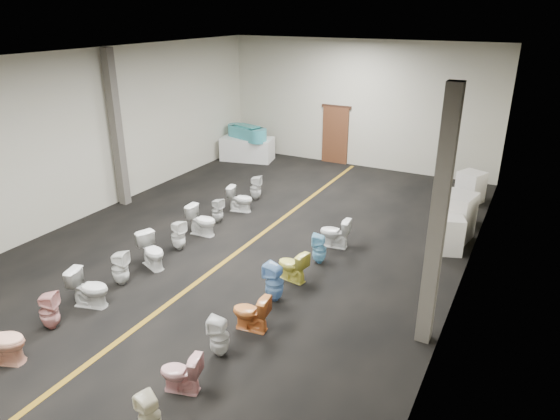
# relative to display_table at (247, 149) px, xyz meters

# --- Properties ---
(floor) EXTENTS (16.00, 16.00, 0.00)m
(floor) POSITION_rel_display_table_xyz_m (3.90, -6.69, -0.43)
(floor) COLOR black
(floor) RESTS_ON ground
(ceiling) EXTENTS (16.00, 16.00, 0.00)m
(ceiling) POSITION_rel_display_table_xyz_m (3.90, -6.69, 4.07)
(ceiling) COLOR black
(ceiling) RESTS_ON ground
(wall_back) EXTENTS (10.00, 0.00, 10.00)m
(wall_back) POSITION_rel_display_table_xyz_m (3.90, 1.31, 1.82)
(wall_back) COLOR #BBB79F
(wall_back) RESTS_ON ground
(wall_left) EXTENTS (0.00, 16.00, 16.00)m
(wall_left) POSITION_rel_display_table_xyz_m (-1.10, -6.69, 1.82)
(wall_left) COLOR #BBB79F
(wall_left) RESTS_ON ground
(wall_right) EXTENTS (0.00, 16.00, 16.00)m
(wall_right) POSITION_rel_display_table_xyz_m (8.90, -6.69, 1.82)
(wall_right) COLOR #BBB79F
(wall_right) RESTS_ON ground
(aisle_stripe) EXTENTS (0.12, 15.60, 0.01)m
(aisle_stripe) POSITION_rel_display_table_xyz_m (3.90, -6.69, -0.43)
(aisle_stripe) COLOR #845D13
(aisle_stripe) RESTS_ON floor
(back_door) EXTENTS (1.00, 0.10, 2.10)m
(back_door) POSITION_rel_display_table_xyz_m (3.10, 1.25, 0.62)
(back_door) COLOR #562D19
(back_door) RESTS_ON floor
(door_frame) EXTENTS (1.15, 0.08, 0.10)m
(door_frame) POSITION_rel_display_table_xyz_m (3.10, 1.26, 1.69)
(door_frame) COLOR #331C11
(door_frame) RESTS_ON back_door
(column_left) EXTENTS (0.25, 0.25, 4.50)m
(column_left) POSITION_rel_display_table_xyz_m (-0.85, -5.69, 1.82)
(column_left) COLOR #59544C
(column_left) RESTS_ON floor
(column_right) EXTENTS (0.25, 0.25, 4.50)m
(column_right) POSITION_rel_display_table_xyz_m (8.65, -8.19, 1.82)
(column_right) COLOR #59544C
(column_right) RESTS_ON floor
(display_table) EXTENTS (2.11, 1.38, 0.87)m
(display_table) POSITION_rel_display_table_xyz_m (0.00, 0.00, 0.00)
(display_table) COLOR white
(display_table) RESTS_ON floor
(bathtub) EXTENTS (1.81, 0.99, 0.55)m
(bathtub) POSITION_rel_display_table_xyz_m (0.00, 0.00, 0.64)
(bathtub) COLOR teal
(bathtub) RESTS_ON display_table
(appliance_crate_a) EXTENTS (0.90, 0.90, 0.90)m
(appliance_crate_a) POSITION_rel_display_table_xyz_m (8.30, -4.45, 0.02)
(appliance_crate_a) COLOR silver
(appliance_crate_a) RESTS_ON floor
(appliance_crate_b) EXTENTS (1.03, 1.03, 1.21)m
(appliance_crate_b) POSITION_rel_display_table_xyz_m (8.30, -3.65, 0.17)
(appliance_crate_b) COLOR silver
(appliance_crate_b) RESTS_ON floor
(appliance_crate_c) EXTENTS (0.71, 0.71, 0.75)m
(appliance_crate_c) POSITION_rel_display_table_xyz_m (8.30, -2.47, -0.06)
(appliance_crate_c) COLOR silver
(appliance_crate_c) RESTS_ON floor
(appliance_crate_d) EXTENTS (0.87, 0.87, 0.95)m
(appliance_crate_d) POSITION_rel_display_table_xyz_m (8.30, -0.73, 0.04)
(appliance_crate_d) COLOR white
(appliance_crate_d) RESTS_ON floor
(toilet_left_2) EXTENTS (0.93, 0.73, 0.83)m
(toilet_left_2) POSITION_rel_display_table_xyz_m (2.63, -12.08, -0.02)
(toilet_left_2) COLOR #F7B192
(toilet_left_2) RESTS_ON floor
(toilet_left_3) EXTENTS (0.45, 0.45, 0.74)m
(toilet_left_3) POSITION_rel_display_table_xyz_m (2.53, -11.07, -0.06)
(toilet_left_3) COLOR #DE9B97
(toilet_left_3) RESTS_ON floor
(toilet_left_4) EXTENTS (0.86, 0.63, 0.78)m
(toilet_left_4) POSITION_rel_display_table_xyz_m (2.59, -10.19, -0.04)
(toilet_left_4) COLOR silver
(toilet_left_4) RESTS_ON floor
(toilet_left_5) EXTENTS (0.43, 0.43, 0.77)m
(toilet_left_5) POSITION_rel_display_table_xyz_m (2.53, -9.30, -0.05)
(toilet_left_5) COLOR white
(toilet_left_5) RESTS_ON floor
(toilet_left_6) EXTENTS (0.88, 0.69, 0.78)m
(toilet_left_6) POSITION_rel_display_table_xyz_m (2.59, -8.37, -0.04)
(toilet_left_6) COLOR white
(toilet_left_6) RESTS_ON floor
(toilet_left_7) EXTENTS (0.39, 0.39, 0.75)m
(toilet_left_7) POSITION_rel_display_table_xyz_m (2.56, -7.40, -0.06)
(toilet_left_7) COLOR white
(toilet_left_7) RESTS_ON floor
(toilet_left_8) EXTENTS (0.79, 0.48, 0.78)m
(toilet_left_8) POSITION_rel_display_table_xyz_m (2.55, -6.42, -0.04)
(toilet_left_8) COLOR white
(toilet_left_8) RESTS_ON floor
(toilet_left_9) EXTENTS (0.34, 0.33, 0.69)m
(toilet_left_9) POSITION_rel_display_table_xyz_m (2.45, -5.59, -0.09)
(toilet_left_9) COLOR silver
(toilet_left_9) RESTS_ON floor
(toilet_left_10) EXTENTS (0.79, 0.54, 0.74)m
(toilet_left_10) POSITION_rel_display_table_xyz_m (2.56, -4.59, -0.06)
(toilet_left_10) COLOR white
(toilet_left_10) RESTS_ON floor
(toilet_left_11) EXTENTS (0.42, 0.41, 0.76)m
(toilet_left_11) POSITION_rel_display_table_xyz_m (2.47, -3.58, -0.06)
(toilet_left_11) COLOR silver
(toilet_left_11) RESTS_ON floor
(toilet_right_2) EXTENTS (0.39, 0.39, 0.68)m
(toilet_right_2) POSITION_rel_display_table_xyz_m (5.85, -12.14, -0.09)
(toilet_right_2) COLOR beige
(toilet_right_2) RESTS_ON floor
(toilet_right_3) EXTENTS (0.73, 0.53, 0.67)m
(toilet_right_3) POSITION_rel_display_table_xyz_m (5.67, -11.24, -0.10)
(toilet_right_3) COLOR #E3A1A3
(toilet_right_3) RESTS_ON floor
(toilet_right_4) EXTENTS (0.40, 0.40, 0.73)m
(toilet_right_4) POSITION_rel_display_table_xyz_m (5.70, -10.26, -0.07)
(toilet_right_4) COLOR silver
(toilet_right_4) RESTS_ON floor
(toilet_right_5) EXTENTS (0.74, 0.48, 0.71)m
(toilet_right_5) POSITION_rel_display_table_xyz_m (5.80, -9.38, -0.08)
(toilet_right_5) COLOR orange
(toilet_right_5) RESTS_ON floor
(toilet_right_6) EXTENTS (0.41, 0.40, 0.82)m
(toilet_right_6) POSITION_rel_display_table_xyz_m (5.71, -8.33, -0.02)
(toilet_right_6) COLOR #74A4D8
(toilet_right_6) RESTS_ON floor
(toilet_right_7) EXTENTS (0.75, 0.51, 0.70)m
(toilet_right_7) POSITION_rel_display_table_xyz_m (5.66, -7.44, -0.08)
(toilet_right_7) COLOR #E4DB57
(toilet_right_7) RESTS_ON floor
(toilet_right_8) EXTENTS (0.40, 0.39, 0.71)m
(toilet_right_8) POSITION_rel_display_table_xyz_m (5.86, -6.44, -0.08)
(toilet_right_8) COLOR #83CAED
(toilet_right_8) RESTS_ON floor
(toilet_right_9) EXTENTS (0.77, 0.49, 0.75)m
(toilet_right_9) POSITION_rel_display_table_xyz_m (5.85, -5.49, -0.06)
(toilet_right_9) COLOR white
(toilet_right_9) RESTS_ON floor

